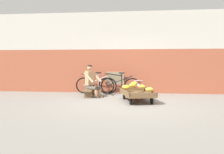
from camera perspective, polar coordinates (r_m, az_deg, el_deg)
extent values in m
plane|color=gray|center=(6.56, 3.29, -7.04)|extent=(80.00, 80.00, 0.00)
cube|color=#A35138|center=(9.19, 4.12, 1.52)|extent=(16.00, 0.30, 1.77)
cube|color=beige|center=(9.28, 4.17, 11.66)|extent=(16.00, 0.30, 1.50)
cube|color=brown|center=(7.08, 6.40, -4.36)|extent=(1.17, 1.60, 0.05)
cube|color=brown|center=(6.98, 3.21, -3.83)|extent=(0.39, 1.41, 0.10)
cube|color=brown|center=(7.18, 9.50, -3.67)|extent=(0.39, 1.41, 0.10)
cube|color=brown|center=(7.74, 5.10, -3.11)|extent=(0.82, 0.24, 0.10)
cube|color=brown|center=(6.40, 7.98, -4.53)|extent=(0.82, 0.24, 0.10)
cylinder|color=black|center=(7.52, 3.09, -5.00)|extent=(0.09, 0.19, 0.18)
cylinder|color=black|center=(7.66, 7.73, -4.86)|extent=(0.09, 0.19, 0.18)
cylinder|color=black|center=(6.54, 4.81, -6.28)|extent=(0.09, 0.19, 0.18)
cylinder|color=black|center=(6.71, 10.10, -6.07)|extent=(0.09, 0.19, 0.18)
ellipsoid|color=yellow|center=(7.39, 3.50, -2.52)|extent=(0.25, 0.20, 0.13)
ellipsoid|color=gold|center=(6.75, 9.53, -3.14)|extent=(0.25, 0.19, 0.13)
ellipsoid|color=gold|center=(7.53, 7.63, -2.44)|extent=(0.27, 0.23, 0.13)
ellipsoid|color=gold|center=(7.24, 3.74, -2.65)|extent=(0.29, 0.26, 0.13)
ellipsoid|color=yellow|center=(7.13, 5.74, -1.67)|extent=(0.30, 0.30, 0.13)
ellipsoid|color=gold|center=(6.74, 5.28, -2.10)|extent=(0.30, 0.28, 0.13)
cube|color=brown|center=(8.16, -5.65, -3.23)|extent=(0.31, 1.10, 0.05)
cube|color=brown|center=(8.55, -5.13, -3.83)|extent=(0.24, 0.08, 0.22)
cube|color=brown|center=(7.81, -6.20, -4.55)|extent=(0.24, 0.08, 0.22)
cylinder|color=tan|center=(7.96, -3.17, -4.19)|extent=(0.10, 0.10, 0.27)
cube|color=#4C3D2D|center=(7.93, -2.86, -5.06)|extent=(0.23, 0.20, 0.04)
cylinder|color=brown|center=(8.07, -4.21, -2.76)|extent=(0.40, 0.33, 0.13)
cylinder|color=tan|center=(7.83, -4.08, -4.32)|extent=(0.10, 0.10, 0.27)
cube|color=#4C3D2D|center=(7.81, -3.77, -5.20)|extent=(0.23, 0.20, 0.04)
cylinder|color=brown|center=(7.95, -5.12, -2.87)|extent=(0.40, 0.33, 0.13)
cube|color=brown|center=(8.15, -5.65, -2.57)|extent=(0.34, 0.36, 0.14)
cube|color=tan|center=(8.12, -5.67, -0.26)|extent=(0.33, 0.37, 0.52)
cylinder|color=tan|center=(8.15, -3.87, -0.05)|extent=(0.43, 0.33, 0.36)
cylinder|color=tan|center=(7.87, -5.91, -0.19)|extent=(0.43, 0.33, 0.36)
sphere|color=tan|center=(8.11, -5.68, 2.39)|extent=(0.19, 0.19, 0.19)
ellipsoid|color=black|center=(8.11, -5.68, 2.76)|extent=(0.17, 0.17, 0.09)
cube|color=red|center=(8.05, 6.71, -4.02)|extent=(0.36, 0.28, 0.30)
cylinder|color=#28282D|center=(8.03, 6.71, -2.85)|extent=(0.20, 0.20, 0.03)
cube|color=#C6384C|center=(8.02, 6.72, -1.89)|extent=(0.16, 0.10, 0.24)
cylinder|color=white|center=(7.96, 6.73, -1.93)|extent=(0.13, 0.01, 0.13)
cylinder|color=#B2B5BA|center=(8.01, 6.73, -0.93)|extent=(0.30, 0.30, 0.01)
torus|color=black|center=(9.01, -7.25, -2.13)|extent=(0.64, 0.09, 0.64)
torus|color=black|center=(8.78, -0.85, -2.25)|extent=(0.64, 0.09, 0.64)
cylinder|color=#9EA0A5|center=(8.86, -4.10, -0.91)|extent=(1.03, 0.09, 0.43)
cylinder|color=#9EA0A5|center=(8.84, -3.47, -0.66)|extent=(0.04, 0.04, 0.48)
cylinder|color=#9EA0A5|center=(8.90, -5.39, 0.65)|extent=(0.62, 0.07, 0.12)
cube|color=black|center=(8.82, -3.47, 1.09)|extent=(0.21, 0.11, 0.05)
cylinder|color=black|center=(8.98, -7.27, 0.79)|extent=(0.05, 0.48, 0.03)
torus|color=black|center=(8.80, -1.46, -2.24)|extent=(0.64, 0.09, 0.64)
torus|color=black|center=(8.66, 5.18, -2.34)|extent=(0.64, 0.09, 0.64)
cylinder|color=black|center=(8.70, 1.83, -0.98)|extent=(1.03, 0.11, 0.43)
cylinder|color=black|center=(8.68, 2.49, -0.73)|extent=(0.04, 0.04, 0.48)
cylinder|color=black|center=(8.72, 0.50, 0.61)|extent=(0.62, 0.08, 0.12)
cube|color=black|center=(8.67, 2.49, 1.05)|extent=(0.21, 0.11, 0.05)
cylinder|color=black|center=(8.77, -1.46, 0.76)|extent=(0.06, 0.48, 0.03)
cube|color=#C6B289|center=(9.09, 0.87, -1.37)|extent=(0.70, 0.30, 0.86)
cube|color=#D13D4C|center=(7.52, 6.69, -4.77)|extent=(0.18, 0.12, 0.24)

